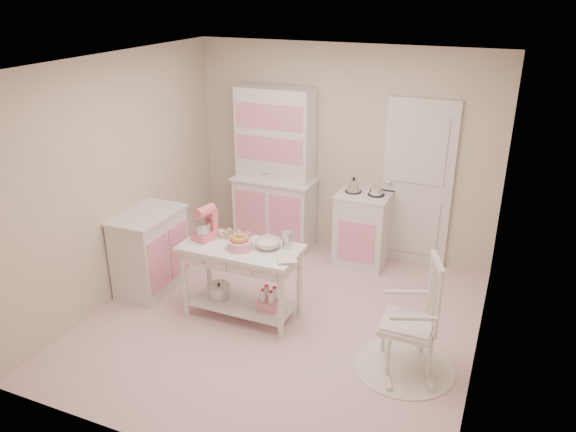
% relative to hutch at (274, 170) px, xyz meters
% --- Properties ---
extents(room_shell, '(3.84, 3.84, 2.62)m').
position_rel_hutch_xyz_m(room_shell, '(0.82, -1.66, 0.61)').
color(room_shell, pink).
rests_on(room_shell, ground).
extents(door, '(0.82, 0.05, 2.04)m').
position_rel_hutch_xyz_m(door, '(1.77, 0.21, -0.02)').
color(door, silver).
rests_on(door, ground).
extents(hutch, '(1.06, 0.50, 2.08)m').
position_rel_hutch_xyz_m(hutch, '(0.00, 0.00, 0.00)').
color(hutch, silver).
rests_on(hutch, ground).
extents(stove, '(0.62, 0.57, 0.92)m').
position_rel_hutch_xyz_m(stove, '(1.20, -0.05, -0.58)').
color(stove, silver).
rests_on(stove, ground).
extents(base_cabinet, '(0.54, 0.84, 0.92)m').
position_rel_hutch_xyz_m(base_cabinet, '(-0.81, -1.59, -0.58)').
color(base_cabinet, silver).
rests_on(base_cabinet, ground).
extents(lace_rug, '(0.92, 0.92, 0.01)m').
position_rel_hutch_xyz_m(lace_rug, '(2.14, -1.90, -1.03)').
color(lace_rug, white).
rests_on(lace_rug, ground).
extents(rocking_chair, '(0.71, 0.84, 1.10)m').
position_rel_hutch_xyz_m(rocking_chair, '(2.14, -1.90, -0.49)').
color(rocking_chair, silver).
rests_on(rocking_chair, ground).
extents(work_table, '(1.20, 0.60, 0.80)m').
position_rel_hutch_xyz_m(work_table, '(0.40, -1.70, -0.64)').
color(work_table, silver).
rests_on(work_table, ground).
extents(stand_mixer, '(0.26, 0.32, 0.34)m').
position_rel_hutch_xyz_m(stand_mixer, '(-0.02, -1.68, -0.07)').
color(stand_mixer, '#EE647B').
rests_on(stand_mixer, work_table).
extents(cookie_tray, '(0.34, 0.24, 0.02)m').
position_rel_hutch_xyz_m(cookie_tray, '(0.25, -1.52, -0.23)').
color(cookie_tray, silver).
rests_on(cookie_tray, work_table).
extents(bread_basket, '(0.25, 0.25, 0.09)m').
position_rel_hutch_xyz_m(bread_basket, '(0.42, -1.75, -0.19)').
color(bread_basket, pink).
rests_on(bread_basket, work_table).
extents(mixing_bowl, '(0.26, 0.26, 0.08)m').
position_rel_hutch_xyz_m(mixing_bowl, '(0.66, -1.62, -0.20)').
color(mixing_bowl, beige).
rests_on(mixing_bowl, work_table).
extents(metal_pitcher, '(0.10, 0.10, 0.17)m').
position_rel_hutch_xyz_m(metal_pitcher, '(0.84, -1.54, -0.16)').
color(metal_pitcher, silver).
rests_on(metal_pitcher, work_table).
extents(recipe_book, '(0.28, 0.30, 0.02)m').
position_rel_hutch_xyz_m(recipe_book, '(0.85, -1.82, -0.23)').
color(recipe_book, beige).
rests_on(recipe_book, work_table).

